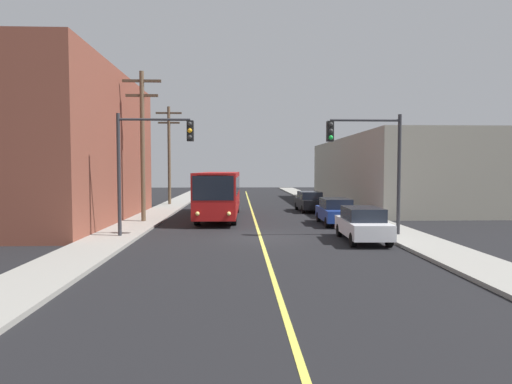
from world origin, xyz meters
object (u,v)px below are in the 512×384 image
(traffic_signal_left_corner, at_px, (150,151))
(parked_car_white, at_px, (363,224))
(parked_car_black, at_px, (310,201))
(fire_hydrant, at_px, (369,216))
(parked_car_blue, at_px, (336,211))
(utility_pole_mid, at_px, (169,150))
(traffic_signal_right_corner, at_px, (369,152))
(utility_pole_near, at_px, (142,139))
(city_bus, at_px, (220,192))

(traffic_signal_left_corner, bearing_deg, parked_car_white, -7.17)
(parked_car_black, bearing_deg, fire_hydrant, -76.17)
(parked_car_blue, relative_size, parked_car_black, 0.99)
(utility_pole_mid, bearing_deg, traffic_signal_right_corner, -56.42)
(utility_pole_near, distance_m, traffic_signal_right_corner, 13.99)
(utility_pole_near, bearing_deg, parked_car_blue, -5.22)
(parked_car_blue, xyz_separation_m, fire_hydrant, (1.95, -0.55, -0.26))
(parked_car_white, height_order, parked_car_blue, same)
(traffic_signal_left_corner, relative_size, fire_hydrant, 7.14)
(utility_pole_mid, bearing_deg, parked_car_blue, -49.29)
(parked_car_black, height_order, traffic_signal_right_corner, traffic_signal_right_corner)
(city_bus, bearing_deg, parked_car_blue, -29.49)
(parked_car_white, relative_size, utility_pole_mid, 0.49)
(parked_car_white, bearing_deg, traffic_signal_left_corner, 172.83)
(city_bus, relative_size, parked_car_blue, 2.75)
(traffic_signal_left_corner, height_order, fire_hydrant, traffic_signal_left_corner)
(city_bus, xyz_separation_m, utility_pole_near, (-4.69, -3.04, 3.51))
(parked_car_blue, height_order, traffic_signal_left_corner, traffic_signal_left_corner)
(parked_car_white, distance_m, parked_car_blue, 6.26)
(traffic_signal_left_corner, xyz_separation_m, traffic_signal_right_corner, (10.82, -0.08, 0.00))
(parked_car_white, height_order, utility_pole_near, utility_pole_near)
(parked_car_black, height_order, utility_pole_mid, utility_pole_mid)
(traffic_signal_left_corner, bearing_deg, fire_hydrant, 19.85)
(parked_car_black, xyz_separation_m, fire_hydrant, (2.19, -8.91, -0.26))
(parked_car_black, bearing_deg, city_bus, -149.13)
(parked_car_white, xyz_separation_m, parked_car_black, (-0.13, 14.62, 0.00))
(parked_car_black, distance_m, traffic_signal_left_corner, 17.07)
(utility_pole_mid, relative_size, traffic_signal_left_corner, 1.52)
(city_bus, height_order, traffic_signal_left_corner, traffic_signal_left_corner)
(parked_car_black, xyz_separation_m, utility_pole_mid, (-12.24, 6.15, 4.34))
(parked_car_blue, bearing_deg, parked_car_black, 91.70)
(utility_pole_mid, distance_m, traffic_signal_left_corner, 19.63)
(traffic_signal_left_corner, bearing_deg, utility_pole_near, 105.60)
(traffic_signal_left_corner, relative_size, traffic_signal_right_corner, 1.00)
(utility_pole_mid, distance_m, fire_hydrant, 21.36)
(parked_car_white, bearing_deg, utility_pole_mid, 120.77)
(parked_car_white, height_order, utility_pole_mid, utility_pole_mid)
(parked_car_white, height_order, traffic_signal_left_corner, traffic_signal_left_corner)
(utility_pole_near, relative_size, fire_hydrant, 11.15)
(traffic_signal_right_corner, bearing_deg, parked_car_blue, 95.72)
(parked_car_blue, xyz_separation_m, traffic_signal_right_corner, (0.51, -5.06, 3.46))
(parked_car_blue, height_order, parked_car_black, same)
(parked_car_white, xyz_separation_m, traffic_signal_right_corner, (0.63, 1.20, 3.46))
(parked_car_blue, bearing_deg, utility_pole_near, 174.78)
(city_bus, xyz_separation_m, traffic_signal_left_corner, (-3.00, -9.11, 2.49))
(traffic_signal_left_corner, height_order, traffic_signal_right_corner, same)
(parked_car_blue, bearing_deg, traffic_signal_left_corner, -154.24)
(utility_pole_near, distance_m, utility_pole_mid, 13.43)
(parked_car_white, xyz_separation_m, utility_pole_mid, (-12.37, 20.77, 4.34))
(parked_car_blue, relative_size, fire_hydrant, 5.28)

